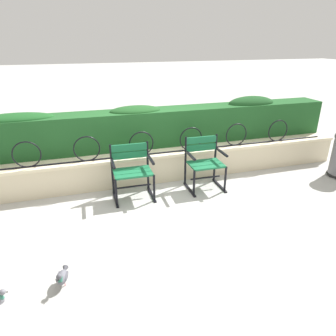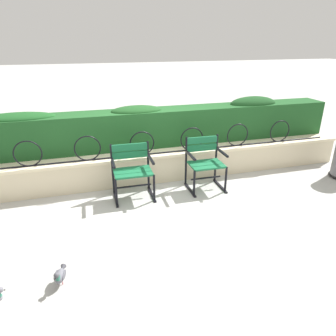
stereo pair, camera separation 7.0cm
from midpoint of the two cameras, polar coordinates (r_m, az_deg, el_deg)
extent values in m
plane|color=#ADADA8|center=(4.67, 0.09, -6.89)|extent=(60.00, 60.00, 0.00)
cube|color=beige|center=(5.39, -2.87, 0.09)|extent=(7.27, 0.35, 0.46)
cube|color=beige|center=(5.29, -2.93, 2.65)|extent=(7.27, 0.41, 0.05)
cylinder|color=black|center=(5.21, -2.73, 2.75)|extent=(6.73, 0.02, 0.02)
torus|color=black|center=(5.07, -25.32, 2.29)|extent=(0.42, 0.02, 0.42)
torus|color=black|center=(5.01, -15.36, 3.48)|extent=(0.42, 0.02, 0.42)
torus|color=black|center=(5.10, -5.41, 4.56)|extent=(0.42, 0.02, 0.42)
torus|color=black|center=(5.33, 3.95, 5.45)|extent=(0.42, 0.02, 0.42)
torus|color=black|center=(5.70, 12.33, 6.12)|extent=(0.42, 0.02, 0.42)
torus|color=black|center=(6.17, 19.59, 6.60)|extent=(0.42, 0.02, 0.42)
cube|color=#1E5123|center=(5.59, -4.12, 7.52)|extent=(7.12, 0.53, 0.65)
ellipsoid|color=#1C5221|center=(5.47, -27.08, 8.23)|extent=(1.18, 0.48, 0.16)
ellipsoid|color=#1C4A1E|center=(5.47, -6.51, 10.59)|extent=(0.90, 0.48, 0.17)
ellipsoid|color=#1B471F|center=(6.30, 14.99, 11.62)|extent=(0.95, 0.48, 0.28)
cube|color=#19663D|center=(4.59, -6.77, -1.47)|extent=(0.58, 0.14, 0.03)
cube|color=#19663D|center=(4.71, -7.05, -0.81)|extent=(0.58, 0.14, 0.03)
cube|color=#19663D|center=(4.83, -7.32, -0.18)|extent=(0.58, 0.14, 0.03)
cube|color=#19663D|center=(4.81, -7.71, 3.85)|extent=(0.58, 0.04, 0.11)
cube|color=#19663D|center=(4.86, -7.63, 2.43)|extent=(0.58, 0.04, 0.11)
cylinder|color=black|center=(4.98, -4.21, 0.40)|extent=(0.04, 0.04, 0.84)
cylinder|color=black|center=(4.68, -3.04, -3.79)|extent=(0.04, 0.04, 0.44)
cube|color=black|center=(4.94, -3.49, -4.98)|extent=(0.05, 0.52, 0.02)
cube|color=black|center=(4.69, -3.67, 1.59)|extent=(0.04, 0.40, 0.03)
cylinder|color=black|center=(4.91, -10.83, -0.32)|extent=(0.04, 0.04, 0.84)
cylinder|color=black|center=(4.60, -10.09, -4.63)|extent=(0.04, 0.04, 0.44)
cube|color=black|center=(4.87, -10.18, -5.79)|extent=(0.05, 0.52, 0.02)
cube|color=black|center=(4.61, -10.71, 0.85)|extent=(0.04, 0.40, 0.03)
cylinder|color=black|center=(4.81, -6.91, -3.45)|extent=(0.55, 0.04, 0.03)
cube|color=#19663D|center=(4.89, 7.34, 0.11)|extent=(0.55, 0.13, 0.03)
cube|color=#19663D|center=(5.01, 6.73, 0.70)|extent=(0.55, 0.13, 0.03)
cube|color=#19663D|center=(5.12, 6.15, 1.25)|extent=(0.55, 0.13, 0.03)
cube|color=#19663D|center=(5.10, 5.88, 5.27)|extent=(0.54, 0.04, 0.11)
cube|color=#19663D|center=(5.14, 5.82, 3.84)|extent=(0.54, 0.04, 0.11)
cylinder|color=black|center=(5.32, 8.45, 1.85)|extent=(0.04, 0.04, 0.86)
cylinder|color=black|center=(5.05, 10.29, -2.09)|extent=(0.04, 0.04, 0.44)
cube|color=black|center=(5.29, 9.24, -3.29)|extent=(0.05, 0.52, 0.02)
cube|color=black|center=(5.05, 9.68, 2.91)|extent=(0.04, 0.40, 0.03)
cylinder|color=black|center=(5.13, 2.90, 1.26)|extent=(0.04, 0.04, 0.86)
cylinder|color=black|center=(4.84, 4.49, -2.87)|extent=(0.04, 0.04, 0.44)
cube|color=black|center=(5.09, 3.68, -4.08)|extent=(0.05, 0.52, 0.02)
cube|color=black|center=(4.85, 3.86, 2.33)|extent=(0.04, 0.40, 0.03)
cylinder|color=black|center=(5.10, 6.60, -1.82)|extent=(0.52, 0.04, 0.03)
ellipsoid|color=#5B5B66|center=(3.46, -19.77, -18.69)|extent=(0.13, 0.21, 0.11)
cylinder|color=#2D6B56|center=(3.39, -20.10, -18.98)|extent=(0.05, 0.07, 0.06)
sphere|color=#494951|center=(3.33, -20.33, -18.54)|extent=(0.06, 0.06, 0.06)
cone|color=black|center=(3.31, -20.45, -18.97)|extent=(0.02, 0.02, 0.01)
cone|color=#404047|center=(3.54, -19.34, -17.53)|extent=(0.07, 0.09, 0.06)
ellipsoid|color=#4E4E56|center=(3.45, -19.02, -18.55)|extent=(0.05, 0.14, 0.07)
ellipsoid|color=#4E4E56|center=(3.47, -20.46, -18.49)|extent=(0.05, 0.14, 0.07)
cylinder|color=#C6515B|center=(3.50, -19.31, -19.80)|extent=(0.01, 0.01, 0.05)
cylinder|color=#C6515B|center=(3.52, -19.85, -19.55)|extent=(0.01, 0.01, 0.05)
cylinder|color=#2D6B56|center=(3.43, -29.36, -20.30)|extent=(0.07, 0.05, 0.06)
sphere|color=slate|center=(3.38, -29.15, -19.64)|extent=(0.06, 0.06, 0.06)
cone|color=black|center=(3.38, -28.60, -19.74)|extent=(0.02, 0.02, 0.01)
camera|label=1|loc=(0.03, -90.44, -0.19)|focal=32.54mm
camera|label=2|loc=(0.03, 89.56, 0.19)|focal=32.54mm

